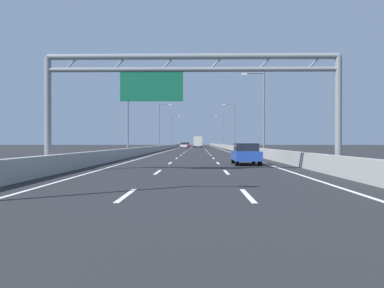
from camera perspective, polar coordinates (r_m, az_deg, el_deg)
The scene contains 51 objects.
ground_plane at distance 99.19m, azimuth 0.77°, elevation -0.64°, with size 260.00×260.00×0.00m, color #262628.
lane_dash_left_1 at distance 11.98m, azimuth -9.46°, elevation -7.31°, with size 0.16×3.00×0.01m, color white.
lane_dash_left_2 at distance 20.85m, azimuth -4.97°, elevation -4.07°, with size 0.16×3.00×0.01m, color white.
lane_dash_left_3 at distance 29.80m, azimuth -3.17°, elevation -2.77°, with size 0.16×3.00×0.01m, color white.
lane_dash_left_4 at distance 38.77m, azimuth -2.21°, elevation -2.06°, with size 0.16×3.00×0.01m, color white.
lane_dash_left_5 at distance 47.75m, azimuth -1.61°, elevation -1.62°, with size 0.16×3.00×0.01m, color white.
lane_dash_left_6 at distance 56.74m, azimuth -1.20°, elevation -1.32°, with size 0.16×3.00×0.01m, color white.
lane_dash_left_7 at distance 65.73m, azimuth -0.90°, elevation -1.10°, with size 0.16×3.00×0.01m, color white.
lane_dash_left_8 at distance 74.73m, azimuth -0.68°, elevation -0.94°, with size 0.16×3.00×0.01m, color white.
lane_dash_left_9 at distance 83.72m, azimuth -0.50°, elevation -0.81°, with size 0.16×3.00×0.01m, color white.
lane_dash_left_10 at distance 92.72m, azimuth -0.36°, elevation -0.70°, with size 0.16×3.00×0.01m, color white.
lane_dash_left_11 at distance 101.71m, azimuth -0.24°, elevation -0.62°, with size 0.16×3.00×0.01m, color white.
lane_dash_left_12 at distance 110.71m, azimuth -0.14°, elevation -0.54°, with size 0.16×3.00×0.01m, color white.
lane_dash_left_13 at distance 119.71m, azimuth -0.06°, elevation -0.48°, with size 0.16×3.00×0.01m, color white.
lane_dash_left_14 at distance 128.71m, azimuth 0.01°, elevation -0.43°, with size 0.16×3.00×0.01m, color white.
lane_dash_left_15 at distance 137.70m, azimuth 0.08°, elevation -0.38°, with size 0.16×3.00×0.01m, color white.
lane_dash_left_16 at distance 146.70m, azimuth 0.13°, elevation -0.34°, with size 0.16×3.00×0.01m, color white.
lane_dash_left_17 at distance 155.70m, azimuth 0.18°, elevation -0.31°, with size 0.16×3.00×0.01m, color white.
lane_dash_right_1 at distance 11.87m, azimuth 8.04°, elevation -7.37°, with size 0.16×3.00×0.01m, color white.
lane_dash_right_2 at distance 20.79m, azimuth 4.98°, elevation -4.09°, with size 0.16×3.00×0.01m, color white.
lane_dash_right_3 at distance 29.75m, azimuth 3.77°, elevation -2.77°, with size 0.16×3.00×0.01m, color white.
lane_dash_right_4 at distance 38.74m, azimuth 3.12°, elevation -2.06°, with size 0.16×3.00×0.01m, color white.
lane_dash_right_5 at distance 47.73m, azimuth 2.71°, elevation -1.62°, with size 0.16×3.00×0.01m, color white.
lane_dash_right_6 at distance 56.72m, azimuth 2.44°, elevation -1.32°, with size 0.16×3.00×0.01m, color white.
lane_dash_right_7 at distance 65.71m, azimuth 2.24°, elevation -1.10°, with size 0.16×3.00×0.01m, color white.
lane_dash_right_8 at distance 74.71m, azimuth 2.08°, elevation -0.94°, with size 0.16×3.00×0.01m, color white.
lane_dash_right_9 at distance 83.71m, azimuth 1.96°, elevation -0.81°, with size 0.16×3.00×0.01m, color white.
lane_dash_right_10 at distance 92.70m, azimuth 1.87°, elevation -0.70°, with size 0.16×3.00×0.01m, color white.
lane_dash_right_11 at distance 101.70m, azimuth 1.79°, elevation -0.62°, with size 0.16×3.00×0.01m, color white.
lane_dash_right_12 at distance 110.70m, azimuth 1.72°, elevation -0.55°, with size 0.16×3.00×0.01m, color white.
lane_dash_right_13 at distance 119.70m, azimuth 1.67°, elevation -0.48°, with size 0.16×3.00×0.01m, color white.
lane_dash_right_14 at distance 128.70m, azimuth 1.62°, elevation -0.43°, with size 0.16×3.00×0.01m, color white.
lane_dash_right_15 at distance 137.69m, azimuth 1.57°, elevation -0.38°, with size 0.16×3.00×0.01m, color white.
lane_dash_right_16 at distance 146.69m, azimuth 1.54°, elevation -0.34°, with size 0.16×3.00×0.01m, color white.
lane_dash_right_17 at distance 155.69m, azimuth 1.50°, elevation -0.31°, with size 0.16×3.00×0.01m, color white.
edge_line_left at distance 87.37m, azimuth -2.70°, elevation -0.76°, with size 0.16×176.00×0.01m, color white.
edge_line_right at distance 87.33m, azimuth 4.19°, elevation -0.76°, with size 0.16×176.00×0.01m, color white.
barrier_left at distance 109.42m, azimuth -2.83°, elevation -0.31°, with size 0.45×220.00×0.95m.
barrier_right at distance 109.38m, azimuth 4.40°, elevation -0.31°, with size 0.45×220.00×0.95m.
sign_gantry at distance 21.51m, azimuth -0.75°, elevation 8.96°, with size 16.04×0.36×6.36m.
streetlamp_left_mid at distance 45.41m, azimuth -8.98°, elevation 5.09°, with size 2.58×0.28×9.50m.
streetlamp_right_mid at distance 45.29m, azimuth 10.05°, elevation 5.10°, with size 2.58×0.28×9.50m.
streetlamp_left_far at distance 80.89m, azimuth -4.58°, elevation 2.97°, with size 2.58×0.28×9.50m.
streetlamp_right_far at distance 80.83m, azimuth 6.03°, elevation 2.97°, with size 2.58×0.28×9.50m.
streetlamp_left_distant at distance 116.60m, azimuth -2.87°, elevation 2.15°, with size 2.58×0.28×9.50m.
streetlamp_right_distant at distance 116.56m, azimuth 4.47°, elevation 2.15°, with size 2.58×0.28×9.50m.
blue_car at distance 27.96m, azimuth 7.77°, elevation -1.41°, with size 1.75×4.19×1.51m.
white_car at distance 104.28m, azimuth -1.19°, elevation -0.19°, with size 1.78×4.35×1.45m.
red_car at distance 129.97m, azimuth -0.76°, elevation -0.09°, with size 1.74×4.13×1.49m.
silver_car at distance 136.29m, azimuth -0.76°, elevation -0.08°, with size 1.71×4.44×1.43m.
box_truck at distance 118.74m, azimuth 0.86°, elevation 0.36°, with size 2.48×7.71×3.28m.
Camera 1 is at (0.35, 0.82, 1.59)m, focal length 36.91 mm.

